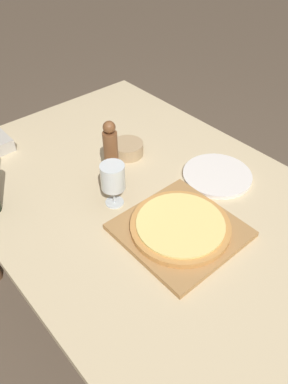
{
  "coord_description": "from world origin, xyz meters",
  "views": [
    {
      "loc": [
        -0.62,
        -0.6,
        1.61
      ],
      "look_at": [
        -0.04,
        0.06,
        0.83
      ],
      "focal_mm": 35.0,
      "sensor_mm": 36.0,
      "label": 1
    }
  ],
  "objects_px": {
    "pepper_mill": "(111,155)",
    "wine_glass": "(113,178)",
    "pizza": "(180,226)",
    "small_bowl": "(128,149)"
  },
  "relations": [
    {
      "from": "wine_glass",
      "to": "pizza",
      "type": "bearing_deg",
      "value": -73.67
    },
    {
      "from": "wine_glass",
      "to": "small_bowl",
      "type": "height_order",
      "value": "wine_glass"
    },
    {
      "from": "pizza",
      "to": "small_bowl",
      "type": "xyz_separation_m",
      "value": [
        0.14,
        0.41,
        -0.01
      ]
    },
    {
      "from": "pepper_mill",
      "to": "wine_glass",
      "type": "height_order",
      "value": "pepper_mill"
    },
    {
      "from": "pepper_mill",
      "to": "wine_glass",
      "type": "bearing_deg",
      "value": -124.56
    },
    {
      "from": "pepper_mill",
      "to": "small_bowl",
      "type": "height_order",
      "value": "pepper_mill"
    },
    {
      "from": "wine_glass",
      "to": "small_bowl",
      "type": "distance_m",
      "value": 0.29
    },
    {
      "from": "pepper_mill",
      "to": "small_bowl",
      "type": "bearing_deg",
      "value": 34.21
    },
    {
      "from": "small_bowl",
      "to": "wine_glass",
      "type": "bearing_deg",
      "value": -138.1
    },
    {
      "from": "wine_glass",
      "to": "small_bowl",
      "type": "xyz_separation_m",
      "value": [
        0.2,
        0.18,
        -0.08
      ]
    }
  ]
}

